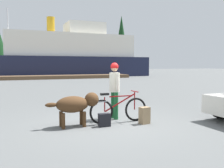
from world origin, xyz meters
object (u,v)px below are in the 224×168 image
(bicycle, at_px, (119,110))
(person_cyclist, at_px, (115,85))
(ferry_boat, at_px, (70,56))
(backpack, at_px, (144,115))
(sailboat_moored, at_px, (9,74))
(dog, at_px, (76,104))
(handbag_pannier, at_px, (104,120))

(bicycle, distance_m, person_cyclist, 0.87)
(person_cyclist, relative_size, ferry_boat, 0.08)
(backpack, distance_m, ferry_boat, 30.61)
(ferry_boat, bearing_deg, person_cyclist, -100.61)
(ferry_boat, distance_m, sailboat_moored, 8.74)
(dog, bearing_deg, backpack, -13.68)
(bicycle, height_order, person_cyclist, person_cyclist)
(dog, relative_size, backpack, 3.07)
(bicycle, relative_size, backpack, 3.75)
(person_cyclist, bearing_deg, ferry_boat, 79.39)
(bicycle, distance_m, ferry_boat, 30.31)
(sailboat_moored, bearing_deg, dog, -86.90)
(bicycle, distance_m, sailboat_moored, 29.34)
(person_cyclist, xyz_separation_m, backpack, (0.52, -0.94, -0.81))
(backpack, height_order, handbag_pannier, backpack)
(dog, height_order, sailboat_moored, sailboat_moored)
(backpack, relative_size, ferry_boat, 0.02)
(person_cyclist, bearing_deg, bicycle, -101.08)
(dog, height_order, backpack, dog)
(dog, bearing_deg, ferry_boat, 77.07)
(bicycle, relative_size, ferry_boat, 0.08)
(backpack, xyz_separation_m, handbag_pannier, (-1.16, 0.15, -0.06))
(ferry_boat, bearing_deg, sailboat_moored, -176.66)
(dog, xyz_separation_m, handbag_pannier, (0.70, -0.30, -0.43))
(bicycle, bearing_deg, person_cyclist, 78.92)
(handbag_pannier, bearing_deg, person_cyclist, 51.03)
(handbag_pannier, bearing_deg, sailboat_moored, 94.42)
(bicycle, relative_size, dog, 1.22)
(person_cyclist, relative_size, handbag_pannier, 4.90)
(backpack, bearing_deg, sailboat_moored, 96.63)
(handbag_pannier, height_order, sailboat_moored, sailboat_moored)
(person_cyclist, height_order, ferry_boat, ferry_boat)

